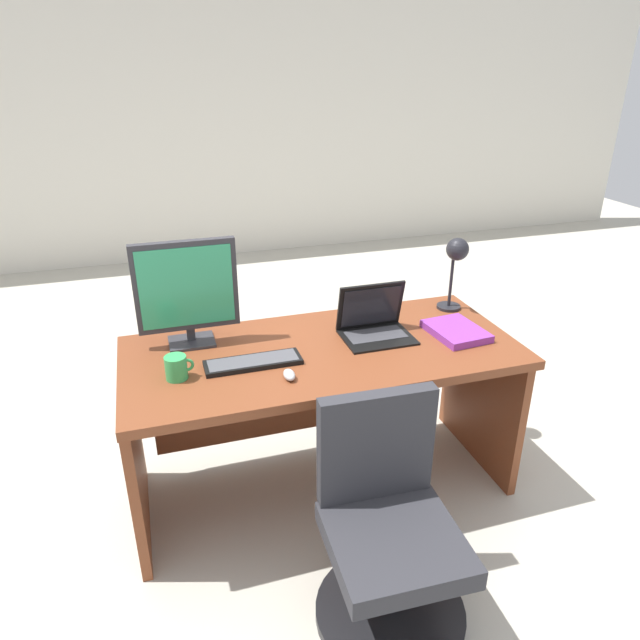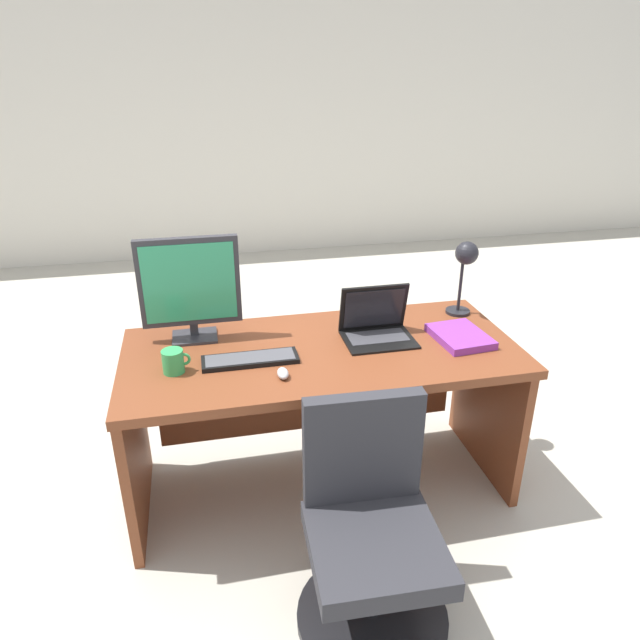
{
  "view_description": "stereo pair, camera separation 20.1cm",
  "coord_description": "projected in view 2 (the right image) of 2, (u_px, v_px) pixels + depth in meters",
  "views": [
    {
      "loc": [
        -0.68,
        -2.14,
        1.91
      ],
      "look_at": [
        0.0,
        0.04,
        0.87
      ],
      "focal_mm": 32.36,
      "sensor_mm": 36.0,
      "label": 1
    },
    {
      "loc": [
        -0.49,
        -2.2,
        1.91
      ],
      "look_at": [
        0.0,
        0.04,
        0.87
      ],
      "focal_mm": 32.36,
      "sensor_mm": 36.0,
      "label": 2
    }
  ],
  "objects": [
    {
      "name": "ground",
      "position": [
        277.0,
        348.0,
        4.17
      ],
      "size": [
        12.0,
        12.0,
        0.0
      ],
      "primitive_type": "plane",
      "color": "#B7B2A3"
    },
    {
      "name": "book",
      "position": [
        460.0,
        336.0,
        2.6
      ],
      "size": [
        0.24,
        0.3,
        0.03
      ],
      "color": "purple",
      "rests_on": "desk"
    },
    {
      "name": "coffee_mug",
      "position": [
        174.0,
        361.0,
        2.32
      ],
      "size": [
        0.11,
        0.09,
        0.1
      ],
      "color": "green",
      "rests_on": "desk"
    },
    {
      "name": "desk",
      "position": [
        320.0,
        384.0,
        2.65
      ],
      "size": [
        1.72,
        0.78,
        0.75
      ],
      "color": "brown",
      "rests_on": "ground"
    },
    {
      "name": "back_wall",
      "position": [
        238.0,
        115.0,
        5.7
      ],
      "size": [
        10.0,
        0.1,
        2.8
      ],
      "primitive_type": "cube",
      "color": "silver",
      "rests_on": "ground"
    },
    {
      "name": "office_chair",
      "position": [
        371.0,
        542.0,
        2.07
      ],
      "size": [
        0.56,
        0.56,
        0.84
      ],
      "color": "black",
      "rests_on": "ground"
    },
    {
      "name": "laptop",
      "position": [
        376.0,
        321.0,
        2.62
      ],
      "size": [
        0.31,
        0.25,
        0.24
      ],
      "color": "black",
      "rests_on": "desk"
    },
    {
      "name": "monitor",
      "position": [
        190.0,
        285.0,
        2.52
      ],
      "size": [
        0.44,
        0.16,
        0.47
      ],
      "color": "#2D2D33",
      "rests_on": "desk"
    },
    {
      "name": "mouse",
      "position": [
        283.0,
        373.0,
        2.29
      ],
      "size": [
        0.04,
        0.08,
        0.04
      ],
      "color": "#B7BABF",
      "rests_on": "desk"
    },
    {
      "name": "keyboard",
      "position": [
        250.0,
        359.0,
        2.41
      ],
      "size": [
        0.4,
        0.12,
        0.02
      ],
      "color": "black",
      "rests_on": "desk"
    },
    {
      "name": "desk_lamp",
      "position": [
        465.0,
        263.0,
        2.75
      ],
      "size": [
        0.12,
        0.14,
        0.38
      ],
      "color": "black",
      "rests_on": "desk"
    }
  ]
}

